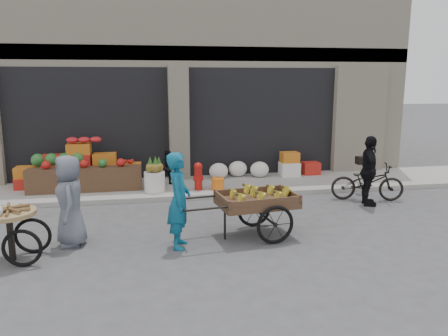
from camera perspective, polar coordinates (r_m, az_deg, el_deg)
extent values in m
plane|color=#424244|center=(7.85, -2.62, -10.17)|extent=(80.00, 80.00, 0.00)
cube|color=gray|center=(11.72, -5.39, -2.54)|extent=(18.00, 2.20, 0.12)
cube|color=beige|center=(15.47, -7.06, 13.69)|extent=(14.00, 6.00, 7.00)
cube|color=gray|center=(12.63, -6.24, 14.66)|extent=(14.00, 0.30, 0.40)
cube|color=black|center=(13.37, -16.97, 5.77)|extent=(4.40, 1.60, 3.10)
cube|color=black|center=(13.73, 4.15, 6.37)|extent=(4.40, 1.60, 3.10)
cube|color=beige|center=(12.48, -5.98, 5.82)|extent=(0.55, 0.80, 3.22)
cube|color=brown|center=(11.55, -17.69, -1.42)|extent=(2.80, 0.45, 0.60)
sphere|color=#1E5923|center=(12.05, -20.83, 1.04)|extent=(0.34, 0.34, 0.34)
cylinder|color=silver|center=(11.12, -9.04, -1.76)|extent=(0.52, 0.52, 0.50)
cylinder|color=#A5140F|center=(11.14, -3.38, -1.44)|extent=(0.20, 0.20, 0.56)
sphere|color=#A5140F|center=(11.07, -3.40, 0.17)|extent=(0.22, 0.22, 0.22)
cylinder|color=orange|center=(11.19, -0.80, -2.05)|extent=(0.32, 0.32, 0.30)
ellipsoid|color=silver|center=(12.48, 2.01, -0.30)|extent=(1.70, 0.60, 0.44)
imported|color=black|center=(11.68, -7.20, 0.01)|extent=(0.51, 0.43, 0.93)
cube|color=brown|center=(8.17, 4.29, -4.49)|extent=(1.52, 1.10, 0.13)
torus|color=black|center=(7.88, 6.72, -7.39)|extent=(0.71, 0.16, 0.71)
torus|color=black|center=(8.76, 3.96, -5.38)|extent=(0.71, 0.16, 0.71)
cylinder|color=black|center=(8.07, 0.11, -7.31)|extent=(0.05, 0.05, 0.59)
imported|color=#0F5878|center=(7.59, -5.90, -4.24)|extent=(0.52, 0.68, 1.69)
cylinder|color=#9E7F51|center=(7.79, -26.33, -5.33)|extent=(0.88, 0.88, 0.07)
cube|color=black|center=(7.91, -26.07, -8.11)|extent=(0.08, 0.08, 0.80)
torus|color=black|center=(7.61, -24.87, -9.48)|extent=(0.62, 0.09, 0.62)
torus|color=black|center=(8.12, -23.71, -8.09)|extent=(0.62, 0.09, 0.62)
imported|color=slate|center=(8.13, -19.50, -4.05)|extent=(0.64, 0.87, 1.62)
imported|color=black|center=(11.13, 18.21, -1.76)|extent=(1.81, 1.05, 0.90)
imported|color=black|center=(10.62, 18.41, -0.37)|extent=(0.65, 1.03, 1.63)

